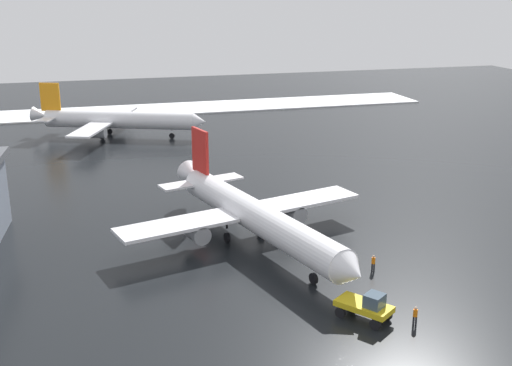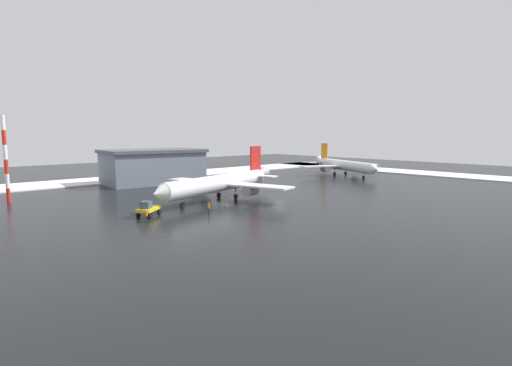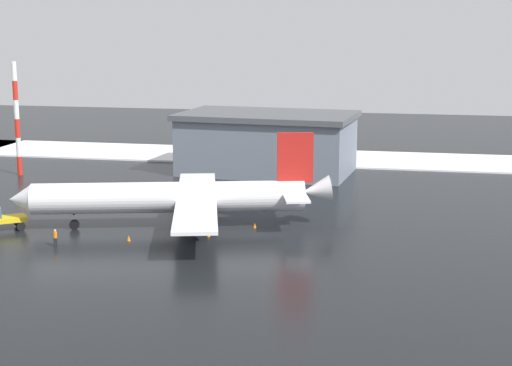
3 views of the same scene
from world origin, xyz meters
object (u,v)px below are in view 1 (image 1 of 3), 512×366
Objects in this scene: traffic_cone_mid_line at (268,226)px; ground_crew_by_nose_gear at (415,315)px; airplane_far_rear at (254,215)px; airplane_parked_starboard at (115,120)px; ground_crew_near_tug at (373,262)px; traffic_cone_wingtip_side at (317,248)px; pushback_tug at (367,306)px; traffic_cone_near_nose at (222,218)px.

ground_crew_by_nose_gear is at bearing 12.09° from traffic_cone_mid_line.
airplane_far_rear is 1.09× the size of airplane_parked_starboard.
ground_crew_by_nose_gear is at bearing 35.39° from ground_crew_near_tug.
ground_crew_near_tug is (9.62, 9.25, -2.39)m from airplane_far_rear.
pushback_tug is at bearing -4.94° from traffic_cone_wingtip_side.
pushback_tug is at bearing -82.41° from ground_crew_by_nose_gear.
airplane_parked_starboard is 56.44× the size of traffic_cone_mid_line.
airplane_parked_starboard is at bearing -120.81° from ground_crew_near_tug.
airplane_far_rear is 6.72× the size of pushback_tug.
airplane_far_rear is 19.73× the size of ground_crew_near_tug.
pushback_tug reaches higher than traffic_cone_wingtip_side.
airplane_parked_starboard is at bearing -169.39° from traffic_cone_near_nose.
airplane_far_rear is 8.82m from traffic_cone_near_nose.
airplane_far_rear is 61.33× the size of traffic_cone_wingtip_side.
traffic_cone_wingtip_side is (7.46, 3.10, 0.00)m from traffic_cone_mid_line.
traffic_cone_mid_line is at bearing -112.56° from ground_crew_near_tug.
airplane_parked_starboard reaches higher than ground_crew_by_nose_gear.
airplane_parked_starboard reaches higher than traffic_cone_wingtip_side.
airplane_far_rear is 5.89m from traffic_cone_mid_line.
pushback_tug is 9.12× the size of traffic_cone_mid_line.
airplane_far_rear reaches higher than pushback_tug.
pushback_tug reaches higher than ground_crew_by_nose_gear.
pushback_tug is 9.52m from ground_crew_near_tug.
traffic_cone_mid_line is 8.08m from traffic_cone_wingtip_side.
pushback_tug is (73.83, 15.15, -1.91)m from airplane_parked_starboard.
pushback_tug is 3.90m from ground_crew_by_nose_gear.
airplane_far_rear is 19.73× the size of ground_crew_by_nose_gear.
ground_crew_by_nose_gear is at bearing 23.22° from pushback_tug.
airplane_far_rear reaches higher than traffic_cone_near_nose.
ground_crew_near_tug is 1.00× the size of ground_crew_by_nose_gear.
pushback_tug is 26.81m from traffic_cone_near_nose.
ground_crew_by_nose_gear is at bearing 6.86° from airplane_far_rear.
ground_crew_by_nose_gear is at bearing 18.76° from traffic_cone_near_nose.
traffic_cone_near_nose is 1.00× the size of traffic_cone_wingtip_side.
airplane_parked_starboard is at bearing -164.50° from traffic_cone_wingtip_side.
pushback_tug is 14.73m from traffic_cone_wingtip_side.
ground_crew_by_nose_gear is at bearing 7.08° from traffic_cone_wingtip_side.
traffic_cone_near_nose is 5.90m from traffic_cone_mid_line.
airplane_far_rear is at bearing -57.02° from airplane_parked_starboard.
pushback_tug is at bearing -0.43° from airplane_far_rear.
traffic_cone_wingtip_side is at bearing 139.29° from pushback_tug.
traffic_cone_mid_line is (51.72, 13.32, -2.92)m from airplane_parked_starboard.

